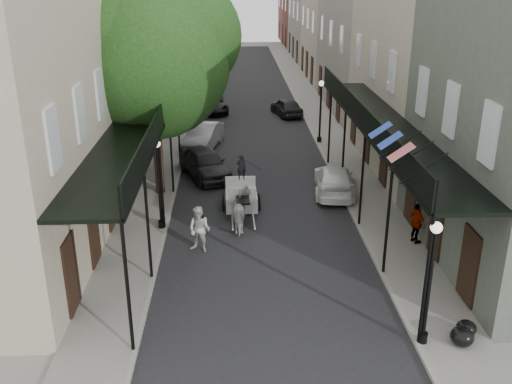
{
  "coord_description": "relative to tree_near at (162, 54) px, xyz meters",
  "views": [
    {
      "loc": [
        -1.15,
        -15.22,
        9.93
      ],
      "look_at": [
        -0.26,
        6.01,
        1.6
      ],
      "focal_mm": 40.0,
      "sensor_mm": 36.0,
      "label": 1
    }
  ],
  "objects": [
    {
      "name": "car_left_mid",
      "position": [
        1.29,
        7.15,
        -5.77
      ],
      "size": [
        2.46,
        4.6,
        1.44
      ],
      "primitive_type": "imported",
      "rotation": [
        0.0,
        0.0,
        -0.22
      ],
      "color": "#939397",
      "rests_on": "ground"
    },
    {
      "name": "building_row_left",
      "position": [
        -4.4,
        19.82,
        -1.24
      ],
      "size": [
        5.0,
        80.0,
        10.5
      ],
      "primitive_type": "cube",
      "color": "#B1A68D",
      "rests_on": "ground"
    },
    {
      "name": "car_right_far",
      "position": [
        6.96,
        15.06,
        -5.84
      ],
      "size": [
        2.38,
        4.05,
        1.3
      ],
      "primitive_type": "imported",
      "rotation": [
        0.0,
        0.0,
        3.38
      ],
      "color": "black",
      "rests_on": "ground"
    },
    {
      "name": "pedestrian_sidewalk_left",
      "position": [
        -1.6,
        12.74,
        -5.42
      ],
      "size": [
        1.39,
        1.08,
        1.89
      ],
      "primitive_type": "imported",
      "rotation": [
        0.0,
        0.0,
        3.49
      ],
      "color": "gray",
      "rests_on": "sidewalk_left"
    },
    {
      "name": "tree_far",
      "position": [
        -0.05,
        14.0,
        -0.65
      ],
      "size": [
        6.45,
        6.0,
        8.61
      ],
      "color": "#382619",
      "rests_on": "sidewalk_left"
    },
    {
      "name": "building_row_right",
      "position": [
        12.8,
        19.82,
        -1.24
      ],
      "size": [
        5.0,
        80.0,
        10.5
      ],
      "primitive_type": "cube",
      "color": "gray",
      "rests_on": "ground"
    },
    {
      "name": "car_left_far",
      "position": [
        1.6,
        16.32,
        -5.89
      ],
      "size": [
        2.52,
        4.55,
        1.21
      ],
      "primitive_type": "imported",
      "rotation": [
        0.0,
        0.0,
        0.12
      ],
      "color": "black",
      "rests_on": "ground"
    },
    {
      "name": "car_right_near",
      "position": [
        7.8,
        -0.33,
        -5.84
      ],
      "size": [
        2.36,
        4.63,
        1.29
      ],
      "primitive_type": "imported",
      "rotation": [
        0.0,
        0.0,
        3.01
      ],
      "color": "white",
      "rests_on": "ground"
    },
    {
      "name": "lamppost_left",
      "position": [
        0.1,
        -4.18,
        -4.44
      ],
      "size": [
        0.32,
        0.32,
        3.71
      ],
      "color": "black",
      "rests_on": "sidewalk_left"
    },
    {
      "name": "pedestrian_sidewalk_right",
      "position": [
        10.0,
        -5.96,
        -5.55
      ],
      "size": [
        0.67,
        1.04,
        1.64
      ],
      "primitive_type": "imported",
      "rotation": [
        0.0,
        0.0,
        1.88
      ],
      "color": "gray",
      "rests_on": "sidewalk_right"
    },
    {
      "name": "gallery_left",
      "position": [
        -0.59,
        -3.2,
        -2.44
      ],
      "size": [
        2.2,
        18.05,
        4.88
      ],
      "color": "black",
      "rests_on": "sidewalk_left"
    },
    {
      "name": "sidewalk_left",
      "position": [
        -0.8,
        9.82,
        -6.43
      ],
      "size": [
        2.2,
        90.0,
        0.12
      ],
      "primitive_type": "cube",
      "color": "gray",
      "rests_on": "ground"
    },
    {
      "name": "lamppost_right_near",
      "position": [
        8.3,
        -12.18,
        -4.44
      ],
      "size": [
        0.32,
        0.32,
        3.71
      ],
      "color": "black",
      "rests_on": "sidewalk_right"
    },
    {
      "name": "lamppost_right_far",
      "position": [
        8.3,
        7.82,
        -4.44
      ],
      "size": [
        0.32,
        0.32,
        3.71
      ],
      "color": "black",
      "rests_on": "sidewalk_right"
    },
    {
      "name": "horse",
      "position": [
        3.41,
        -4.18,
        -5.68
      ],
      "size": [
        0.9,
        1.92,
        1.61
      ],
      "primitive_type": "imported",
      "rotation": [
        0.0,
        0.0,
        3.16
      ],
      "color": "beige",
      "rests_on": "ground"
    },
    {
      "name": "gallery_right",
      "position": [
        8.99,
        -3.2,
        -2.44
      ],
      "size": [
        2.2,
        18.05,
        4.88
      ],
      "color": "black",
      "rests_on": "sidewalk_right"
    },
    {
      "name": "pedestrian_walking",
      "position": [
        1.75,
        -6.11,
        -5.59
      ],
      "size": [
        1.07,
        0.98,
        1.79
      ],
      "primitive_type": "imported",
      "rotation": [
        0.0,
        0.0,
        -0.43
      ],
      "color": "beige",
      "rests_on": "ground"
    },
    {
      "name": "tree_near",
      "position": [
        0.0,
        0.0,
        0.0
      ],
      "size": [
        7.31,
        6.8,
        9.63
      ],
      "color": "#382619",
      "rests_on": "sidewalk_left"
    },
    {
      "name": "road",
      "position": [
        4.2,
        9.82,
        -6.48
      ],
      "size": [
        8.0,
        90.0,
        0.01
      ],
      "primitive_type": "cube",
      "color": "black",
      "rests_on": "ground"
    },
    {
      "name": "car_left_near",
      "position": [
        1.6,
        2.15,
        -5.74
      ],
      "size": [
        3.23,
        4.71,
        1.49
      ],
      "primitive_type": "imported",
      "rotation": [
        0.0,
        0.0,
        0.37
      ],
      "color": "black",
      "rests_on": "ground"
    },
    {
      "name": "carriage",
      "position": [
        3.37,
        -1.67,
        -5.44
      ],
      "size": [
        1.71,
        2.4,
        2.69
      ],
      "rotation": [
        0.0,
        0.0,
        0.02
      ],
      "color": "black",
      "rests_on": "ground"
    },
    {
      "name": "ground",
      "position": [
        4.2,
        -10.18,
        -6.49
      ],
      "size": [
        140.0,
        140.0,
        0.0
      ],
      "primitive_type": "plane",
      "color": "gray",
      "rests_on": "ground"
    },
    {
      "name": "sidewalk_right",
      "position": [
        9.2,
        9.82,
        -6.43
      ],
      "size": [
        2.2,
        90.0,
        0.12
      ],
      "primitive_type": "cube",
      "color": "gray",
      "rests_on": "ground"
    },
    {
      "name": "trash_bags",
      "position": [
        9.45,
        -12.2,
        -6.11
      ],
      "size": [
        0.92,
        1.07,
        0.56
      ],
      "color": "black",
      "rests_on": "sidewalk_right"
    }
  ]
}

